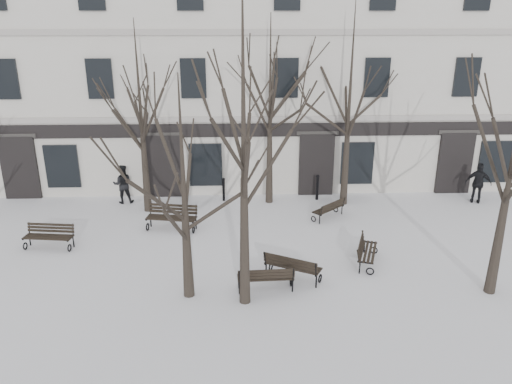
{
  "coord_description": "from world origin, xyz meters",
  "views": [
    {
      "loc": [
        -0.11,
        -14.05,
        8.04
      ],
      "look_at": [
        0.52,
        3.0,
        1.92
      ],
      "focal_mm": 35.0,
      "sensor_mm": 36.0,
      "label": 1
    }
  ],
  "objects_px": {
    "bench_0": "(49,236)",
    "bench_1": "(266,277)",
    "bench_2": "(292,266)",
    "bench_3": "(172,217)",
    "tree_2": "(243,109)",
    "tree_1": "(182,164)",
    "bench_5": "(366,251)",
    "bench_4": "(329,209)"
  },
  "relations": [
    {
      "from": "bench_0",
      "to": "bench_5",
      "type": "relative_size",
      "value": 1.02
    },
    {
      "from": "tree_2",
      "to": "bench_0",
      "type": "distance_m",
      "value": 9.58
    },
    {
      "from": "tree_1",
      "to": "bench_2",
      "type": "xyz_separation_m",
      "value": [
        3.2,
        0.8,
        -3.63
      ]
    },
    {
      "from": "bench_2",
      "to": "bench_3",
      "type": "xyz_separation_m",
      "value": [
        -4.3,
        4.16,
        0.04
      ]
    },
    {
      "from": "tree_1",
      "to": "bench_5",
      "type": "bearing_deg",
      "value": 17.64
    },
    {
      "from": "tree_1",
      "to": "bench_3",
      "type": "relative_size",
      "value": 3.24
    },
    {
      "from": "tree_2",
      "to": "bench_4",
      "type": "xyz_separation_m",
      "value": [
        3.6,
        6.25,
        -5.28
      ]
    },
    {
      "from": "tree_1",
      "to": "bench_0",
      "type": "height_order",
      "value": "tree_1"
    },
    {
      "from": "tree_1",
      "to": "bench_5",
      "type": "relative_size",
      "value": 3.72
    },
    {
      "from": "tree_1",
      "to": "bench_1",
      "type": "relative_size",
      "value": 3.79
    },
    {
      "from": "tree_1",
      "to": "bench_3",
      "type": "distance_m",
      "value": 6.21
    },
    {
      "from": "tree_1",
      "to": "tree_2",
      "type": "xyz_separation_m",
      "value": [
        1.68,
        -0.42,
        1.59
      ]
    },
    {
      "from": "bench_0",
      "to": "bench_1",
      "type": "relative_size",
      "value": 1.04
    },
    {
      "from": "bench_1",
      "to": "bench_3",
      "type": "distance_m",
      "value": 5.9
    },
    {
      "from": "tree_1",
      "to": "tree_2",
      "type": "bearing_deg",
      "value": -14.06
    },
    {
      "from": "bench_0",
      "to": "bench_5",
      "type": "bearing_deg",
      "value": -1.04
    },
    {
      "from": "bench_4",
      "to": "bench_5",
      "type": "bearing_deg",
      "value": 55.45
    },
    {
      "from": "bench_3",
      "to": "tree_2",
      "type": "bearing_deg",
      "value": -52.81
    },
    {
      "from": "tree_1",
      "to": "bench_0",
      "type": "xyz_separation_m",
      "value": [
        -5.33,
        3.46,
        -3.65
      ]
    },
    {
      "from": "bench_0",
      "to": "bench_2",
      "type": "height_order",
      "value": "bench_2"
    },
    {
      "from": "tree_1",
      "to": "bench_1",
      "type": "distance_m",
      "value": 4.34
    },
    {
      "from": "tree_1",
      "to": "bench_0",
      "type": "bearing_deg",
      "value": 147.02
    },
    {
      "from": "bench_0",
      "to": "bench_1",
      "type": "height_order",
      "value": "bench_0"
    },
    {
      "from": "bench_3",
      "to": "bench_0",
      "type": "bearing_deg",
      "value": -150.78
    },
    {
      "from": "bench_2",
      "to": "bench_0",
      "type": "bearing_deg",
      "value": 11.04
    },
    {
      "from": "tree_1",
      "to": "bench_3",
      "type": "bearing_deg",
      "value": 102.46
    },
    {
      "from": "tree_2",
      "to": "bench_5",
      "type": "bearing_deg",
      "value": 28.76
    },
    {
      "from": "bench_1",
      "to": "tree_2",
      "type": "bearing_deg",
      "value": 39.22
    },
    {
      "from": "bench_3",
      "to": "tree_1",
      "type": "bearing_deg",
      "value": -67.69
    },
    {
      "from": "bench_1",
      "to": "bench_3",
      "type": "bearing_deg",
      "value": -56.89
    },
    {
      "from": "bench_4",
      "to": "tree_1",
      "type": "bearing_deg",
      "value": 5.46
    },
    {
      "from": "tree_2",
      "to": "bench_1",
      "type": "xyz_separation_m",
      "value": [
        0.65,
        0.57,
        -5.25
      ]
    },
    {
      "from": "bench_0",
      "to": "bench_3",
      "type": "relative_size",
      "value": 0.89
    },
    {
      "from": "bench_2",
      "to": "bench_3",
      "type": "height_order",
      "value": "bench_3"
    },
    {
      "from": "bench_1",
      "to": "bench_4",
      "type": "height_order",
      "value": "bench_1"
    },
    {
      "from": "bench_0",
      "to": "bench_3",
      "type": "height_order",
      "value": "bench_3"
    },
    {
      "from": "bench_2",
      "to": "bench_3",
      "type": "relative_size",
      "value": 0.92
    },
    {
      "from": "tree_2",
      "to": "bench_0",
      "type": "relative_size",
      "value": 5.06
    },
    {
      "from": "bench_3",
      "to": "bench_5",
      "type": "distance_m",
      "value": 7.58
    },
    {
      "from": "bench_3",
      "to": "bench_4",
      "type": "distance_m",
      "value": 6.44
    },
    {
      "from": "bench_0",
      "to": "bench_4",
      "type": "height_order",
      "value": "bench_0"
    },
    {
      "from": "tree_2",
      "to": "bench_5",
      "type": "relative_size",
      "value": 5.15
    }
  ]
}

